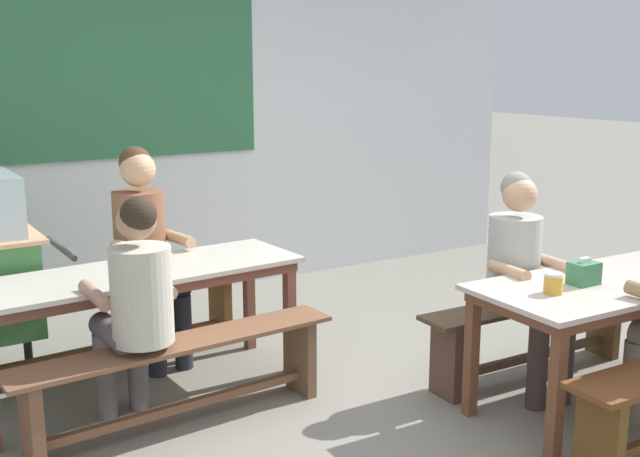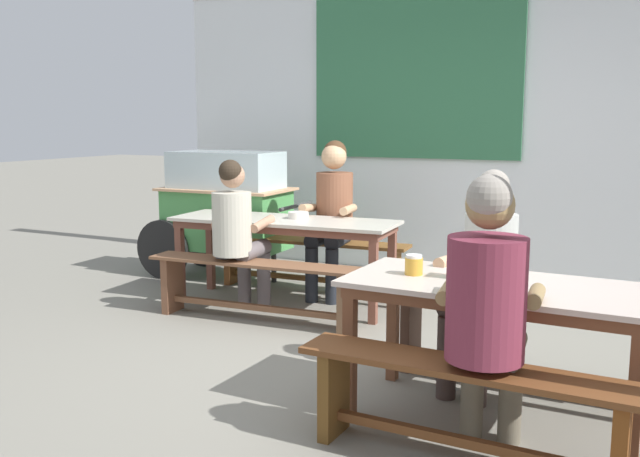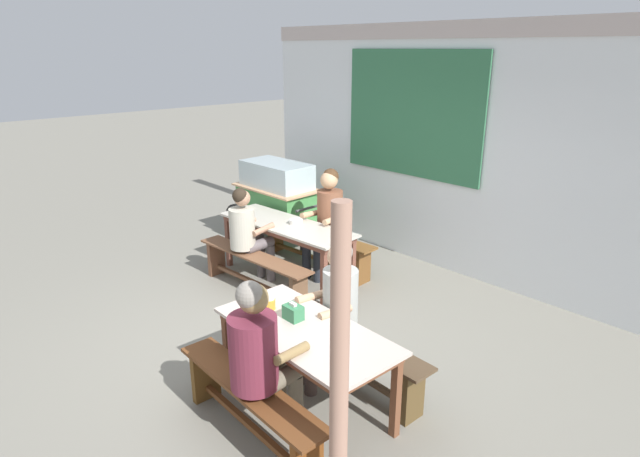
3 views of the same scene
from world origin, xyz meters
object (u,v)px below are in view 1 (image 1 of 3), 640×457
(dining_table_near, at_px, (608,295))
(bench_far_back, at_px, (107,314))
(person_left_back_turned, at_px, (136,300))
(dining_table_far, at_px, (137,283))
(condiment_jar, at_px, (553,283))
(soup_bowl, at_px, (148,260))
(person_center_facing, at_px, (145,240))
(tissue_box, at_px, (584,273))
(bench_near_back, at_px, (531,326))
(bench_far_front, at_px, (180,371))
(person_right_near_table, at_px, (523,269))

(dining_table_near, distance_m, bench_far_back, 2.95)
(person_left_back_turned, bearing_deg, dining_table_far, 71.49)
(condiment_jar, relative_size, soup_bowl, 0.63)
(bench_far_back, distance_m, person_center_facing, 0.52)
(person_center_facing, relative_size, soup_bowl, 8.02)
(person_left_back_turned, bearing_deg, tissue_box, -26.56)
(bench_near_back, relative_size, soup_bowl, 9.13)
(bench_far_back, relative_size, soup_bowl, 10.88)
(person_center_facing, xyz_separation_m, tissue_box, (1.68, -1.97, 0.01))
(dining_table_near, relative_size, bench_near_back, 0.99)
(person_left_back_turned, height_order, tissue_box, person_left_back_turned)
(dining_table_far, distance_m, soup_bowl, 0.16)
(bench_far_back, bearing_deg, soup_bowl, -73.94)
(soup_bowl, bearing_deg, person_left_back_turned, -114.73)
(dining_table_near, xyz_separation_m, tissue_box, (-0.18, 0.03, 0.14))
(dining_table_near, relative_size, person_center_facing, 1.13)
(bench_far_front, xyz_separation_m, person_center_facing, (0.18, 1.01, 0.47))
(bench_far_front, relative_size, person_center_facing, 1.29)
(bench_near_back, height_order, person_center_facing, person_center_facing)
(condiment_jar, distance_m, soup_bowl, 2.22)
(bench_far_front, bearing_deg, person_left_back_turned, 160.31)
(tissue_box, xyz_separation_m, soup_bowl, (-1.80, 1.57, -0.03))
(soup_bowl, bearing_deg, condiment_jar, -46.00)
(bench_far_front, height_order, person_left_back_turned, person_left_back_turned)
(tissue_box, relative_size, soup_bowl, 0.88)
(person_left_back_turned, bearing_deg, bench_far_front, -19.69)
(tissue_box, xyz_separation_m, condiment_jar, (-0.26, -0.03, -0.01))
(tissue_box, bearing_deg, bench_near_back, 69.27)
(tissue_box, relative_size, condiment_jar, 1.41)
(person_center_facing, xyz_separation_m, person_right_near_table, (1.69, -1.54, -0.07))
(person_left_back_turned, bearing_deg, person_center_facing, 68.71)
(soup_bowl, bearing_deg, dining_table_far, -140.26)
(dining_table_near, distance_m, person_center_facing, 2.73)
(dining_table_near, distance_m, person_right_near_table, 0.49)
(dining_table_far, bearing_deg, bench_far_back, 93.88)
(person_left_back_turned, height_order, condiment_jar, person_left_back_turned)
(dining_table_far, xyz_separation_m, person_left_back_turned, (-0.15, -0.46, 0.05))
(bench_far_front, height_order, condiment_jar, condiment_jar)
(person_center_facing, bearing_deg, soup_bowl, -106.42)
(dining_table_near, bearing_deg, bench_far_back, 135.90)
(dining_table_far, xyz_separation_m, person_center_facing, (0.21, 0.48, 0.13))
(bench_near_back, bearing_deg, bench_far_back, 144.53)
(tissue_box, distance_m, condiment_jar, 0.26)
(dining_table_far, xyz_separation_m, bench_far_back, (-0.04, 0.53, -0.33))
(dining_table_far, height_order, bench_near_back, dining_table_far)
(dining_table_far, xyz_separation_m, bench_far_front, (0.04, -0.53, -0.34))
(dining_table_near, height_order, tissue_box, tissue_box)
(dining_table_far, distance_m, bench_far_front, 0.63)
(dining_table_near, height_order, condiment_jar, condiment_jar)
(dining_table_far, height_order, person_center_facing, person_center_facing)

